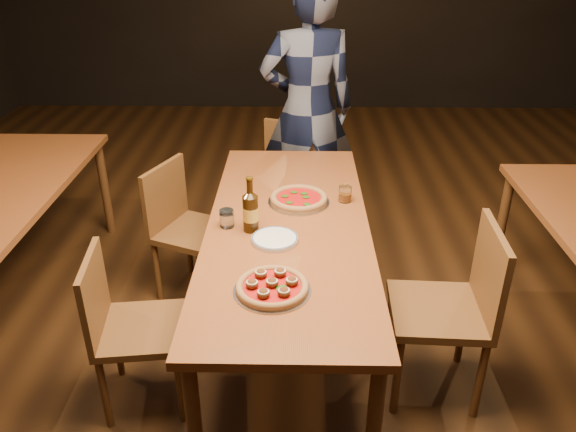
{
  "coord_description": "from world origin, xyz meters",
  "views": [
    {
      "loc": [
        0.04,
        -2.45,
        2.08
      ],
      "look_at": [
        0.0,
        -0.05,
        0.82
      ],
      "focal_mm": 35.0,
      "sensor_mm": 36.0,
      "label": 1
    }
  ],
  "objects_px": {
    "pizza_meatball": "(272,287)",
    "beer_bottle": "(251,212)",
    "chair_main_nw": "(141,328)",
    "chair_end": "(282,186)",
    "pizza_margherita": "(299,199)",
    "chair_main_e": "(438,309)",
    "table_main": "(288,236)",
    "plate_stack": "(275,239)",
    "chair_main_sw": "(195,231)",
    "diner": "(308,110)",
    "amber_glass": "(345,194)",
    "water_glass": "(227,218)"
  },
  "relations": [
    {
      "from": "pizza_margherita",
      "to": "plate_stack",
      "type": "height_order",
      "value": "pizza_margherita"
    },
    {
      "from": "chair_main_nw",
      "to": "pizza_meatball",
      "type": "relative_size",
      "value": 2.67
    },
    {
      "from": "chair_main_sw",
      "to": "pizza_meatball",
      "type": "relative_size",
      "value": 2.76
    },
    {
      "from": "chair_end",
      "to": "table_main",
      "type": "bearing_deg",
      "value": -65.7
    },
    {
      "from": "chair_end",
      "to": "beer_bottle",
      "type": "relative_size",
      "value": 3.28
    },
    {
      "from": "chair_main_e",
      "to": "plate_stack",
      "type": "xyz_separation_m",
      "value": [
        -0.77,
        0.14,
        0.29
      ]
    },
    {
      "from": "chair_end",
      "to": "plate_stack",
      "type": "distance_m",
      "value": 1.33
    },
    {
      "from": "table_main",
      "to": "amber_glass",
      "type": "height_order",
      "value": "amber_glass"
    },
    {
      "from": "chair_main_nw",
      "to": "chair_main_sw",
      "type": "xyz_separation_m",
      "value": [
        0.1,
        0.89,
        0.01
      ]
    },
    {
      "from": "chair_main_nw",
      "to": "diner",
      "type": "relative_size",
      "value": 0.46
    },
    {
      "from": "pizza_meatball",
      "to": "pizza_margherita",
      "type": "height_order",
      "value": "pizza_meatball"
    },
    {
      "from": "pizza_margherita",
      "to": "plate_stack",
      "type": "relative_size",
      "value": 1.51
    },
    {
      "from": "pizza_meatball",
      "to": "pizza_margherita",
      "type": "xyz_separation_m",
      "value": [
        0.11,
        0.81,
        -0.0
      ]
    },
    {
      "from": "chair_main_nw",
      "to": "water_glass",
      "type": "height_order",
      "value": "chair_main_nw"
    },
    {
      "from": "chair_end",
      "to": "pizza_meatball",
      "type": "height_order",
      "value": "chair_end"
    },
    {
      "from": "chair_main_nw",
      "to": "chair_main_e",
      "type": "distance_m",
      "value": 1.38
    },
    {
      "from": "diner",
      "to": "chair_main_e",
      "type": "bearing_deg",
      "value": 99.37
    },
    {
      "from": "table_main",
      "to": "chair_main_e",
      "type": "relative_size",
      "value": 2.13
    },
    {
      "from": "chair_main_sw",
      "to": "diner",
      "type": "height_order",
      "value": "diner"
    },
    {
      "from": "chair_end",
      "to": "diner",
      "type": "xyz_separation_m",
      "value": [
        0.18,
        0.22,
        0.47
      ]
    },
    {
      "from": "water_glass",
      "to": "amber_glass",
      "type": "relative_size",
      "value": 1.02
    },
    {
      "from": "chair_main_nw",
      "to": "pizza_meatball",
      "type": "bearing_deg",
      "value": -111.62
    },
    {
      "from": "pizza_meatball",
      "to": "pizza_margherita",
      "type": "relative_size",
      "value": 0.96
    },
    {
      "from": "diner",
      "to": "beer_bottle",
      "type": "bearing_deg",
      "value": 67.91
    },
    {
      "from": "chair_main_nw",
      "to": "pizza_meatball",
      "type": "height_order",
      "value": "chair_main_nw"
    },
    {
      "from": "table_main",
      "to": "water_glass",
      "type": "xyz_separation_m",
      "value": [
        -0.3,
        -0.03,
        0.12
      ]
    },
    {
      "from": "pizza_meatball",
      "to": "beer_bottle",
      "type": "bearing_deg",
      "value": 103.79
    },
    {
      "from": "chair_main_e",
      "to": "amber_glass",
      "type": "xyz_separation_m",
      "value": [
        -0.41,
        0.58,
        0.32
      ]
    },
    {
      "from": "beer_bottle",
      "to": "amber_glass",
      "type": "relative_size",
      "value": 3.15
    },
    {
      "from": "table_main",
      "to": "plate_stack",
      "type": "bearing_deg",
      "value": -109.17
    },
    {
      "from": "chair_end",
      "to": "pizza_margherita",
      "type": "bearing_deg",
      "value": -61.44
    },
    {
      "from": "chair_main_nw",
      "to": "chair_main_sw",
      "type": "relative_size",
      "value": 0.97
    },
    {
      "from": "chair_main_sw",
      "to": "diner",
      "type": "distance_m",
      "value": 1.2
    },
    {
      "from": "chair_main_sw",
      "to": "water_glass",
      "type": "relative_size",
      "value": 9.86
    },
    {
      "from": "chair_main_nw",
      "to": "plate_stack",
      "type": "distance_m",
      "value": 0.74
    },
    {
      "from": "chair_end",
      "to": "water_glass",
      "type": "xyz_separation_m",
      "value": [
        -0.24,
        -1.15,
        0.35
      ]
    },
    {
      "from": "water_glass",
      "to": "chair_main_sw",
      "type": "bearing_deg",
      "value": 118.05
    },
    {
      "from": "beer_bottle",
      "to": "water_glass",
      "type": "height_order",
      "value": "beer_bottle"
    },
    {
      "from": "diner",
      "to": "water_glass",
      "type": "bearing_deg",
      "value": 62.85
    },
    {
      "from": "chair_end",
      "to": "chair_main_nw",
      "type": "bearing_deg",
      "value": -90.57
    },
    {
      "from": "amber_glass",
      "to": "chair_main_nw",
      "type": "bearing_deg",
      "value": -145.23
    },
    {
      "from": "chair_main_e",
      "to": "diner",
      "type": "relative_size",
      "value": 0.51
    },
    {
      "from": "table_main",
      "to": "water_glass",
      "type": "height_order",
      "value": "water_glass"
    },
    {
      "from": "pizza_meatball",
      "to": "chair_main_nw",
      "type": "bearing_deg",
      "value": 165.3
    },
    {
      "from": "beer_bottle",
      "to": "chair_main_nw",
      "type": "bearing_deg",
      "value": -145.06
    },
    {
      "from": "pizza_margherita",
      "to": "chair_main_e",
      "type": "bearing_deg",
      "value": -40.19
    },
    {
      "from": "chair_main_e",
      "to": "pizza_margherita",
      "type": "xyz_separation_m",
      "value": [
        -0.66,
        0.55,
        0.3
      ]
    },
    {
      "from": "chair_main_e",
      "to": "water_glass",
      "type": "height_order",
      "value": "chair_main_e"
    },
    {
      "from": "table_main",
      "to": "amber_glass",
      "type": "bearing_deg",
      "value": 41.12
    },
    {
      "from": "chair_main_sw",
      "to": "diner",
      "type": "bearing_deg",
      "value": -15.6
    }
  ]
}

